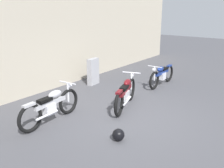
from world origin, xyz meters
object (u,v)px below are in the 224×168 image
helmet (118,135)px  motorcycle_silver (51,106)px  stone_marker (93,72)px  motorcycle_blue (162,75)px  motorcycle_maroon (126,93)px

helmet → motorcycle_silver: 1.99m
stone_marker → helmet: (-2.94, -3.28, -0.37)m
helmet → motorcycle_silver: (-0.25, 1.95, 0.30)m
helmet → motorcycle_blue: (4.39, 1.10, 0.28)m
motorcycle_silver → motorcycle_maroon: bearing=-30.0°
helmet → motorcycle_blue: bearing=14.1°
stone_marker → helmet: 4.42m
helmet → motorcycle_silver: bearing=97.2°
stone_marker → motorcycle_silver: (-3.19, -1.33, -0.06)m
motorcycle_maroon → motorcycle_blue: bearing=-15.7°
helmet → motorcycle_maroon: 2.02m
stone_marker → motorcycle_blue: 2.62m
motorcycle_maroon → helmet: bearing=-169.3°
motorcycle_blue → stone_marker: bearing=-56.8°
motorcycle_silver → helmet: bearing=-86.6°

